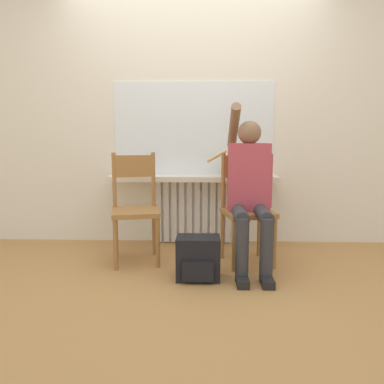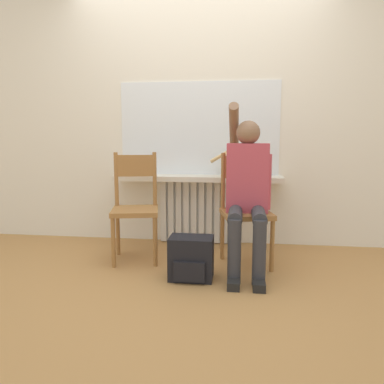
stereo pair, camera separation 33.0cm
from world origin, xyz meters
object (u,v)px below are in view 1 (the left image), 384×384
(chair_left, at_px, (135,207))
(backpack, at_px, (198,258))
(chair_right, at_px, (246,207))
(person, at_px, (250,187))
(cat, at_px, (240,160))

(chair_left, bearing_deg, backpack, -49.45)
(chair_right, bearing_deg, backpack, -147.40)
(chair_left, distance_m, person, 0.99)
(cat, relative_size, backpack, 1.61)
(chair_right, relative_size, backpack, 2.85)
(chair_left, bearing_deg, cat, 13.72)
(chair_left, xyz_separation_m, backpack, (0.55, -0.41, -0.32))
(cat, bearing_deg, chair_left, -153.75)
(person, distance_m, cat, 0.61)
(chair_right, height_order, backpack, chair_right)
(chair_left, distance_m, backpack, 0.76)
(person, relative_size, cat, 2.55)
(chair_right, xyz_separation_m, backpack, (-0.41, -0.41, -0.32))
(chair_left, xyz_separation_m, cat, (0.94, 0.46, 0.38))
(chair_left, xyz_separation_m, person, (0.97, -0.12, 0.19))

